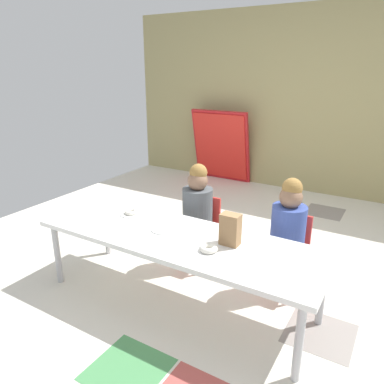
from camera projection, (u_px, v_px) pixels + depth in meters
name	position (u px, v px, depth m)	size (l,w,h in m)	color
ground_plane	(228.00, 268.00, 3.25)	(5.56, 5.08, 0.02)	silver
back_wall	(313.00, 103.00, 4.91)	(5.56, 0.10, 2.46)	tan
craft_table	(177.00, 241.00, 2.63)	(2.12, 0.69, 0.55)	white
seated_child_near_camera	(198.00, 206.00, 3.16)	(0.32, 0.31, 0.92)	red
seated_child_middle_seat	(289.00, 225.00, 2.77)	(0.32, 0.31, 0.92)	red
folded_activity_table	(221.00, 146.00, 5.59)	(0.90, 0.29, 1.09)	red
paper_bag_brown	(230.00, 229.00, 2.45)	(0.13, 0.09, 0.22)	#9E754C
paper_plate_near_edge	(131.00, 214.00, 2.99)	(0.18, 0.18, 0.01)	white
paper_plate_center_table	(163.00, 229.00, 2.71)	(0.18, 0.18, 0.01)	white
donut_powdered_on_plate	(131.00, 212.00, 2.98)	(0.11, 0.11, 0.03)	white
donut_powdered_loose	(209.00, 248.00, 2.39)	(0.12, 0.12, 0.04)	white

